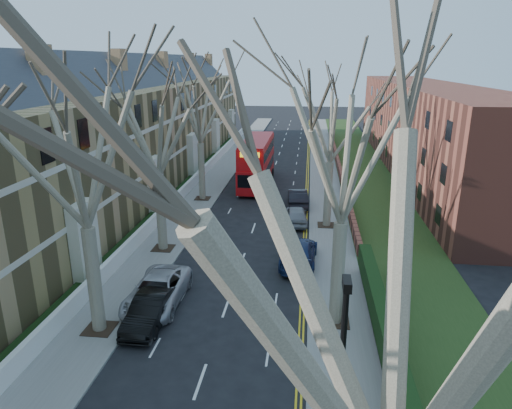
% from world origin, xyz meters
% --- Properties ---
extents(pavement_left, '(3.00, 102.00, 0.12)m').
position_xyz_m(pavement_left, '(-6.00, 39.00, 0.06)').
color(pavement_left, slate).
rests_on(pavement_left, ground).
extents(pavement_right, '(3.00, 102.00, 0.12)m').
position_xyz_m(pavement_right, '(6.00, 39.00, 0.06)').
color(pavement_right, slate).
rests_on(pavement_right, ground).
extents(terrace_left, '(9.70, 78.00, 13.60)m').
position_xyz_m(terrace_left, '(-13.65, 31.00, 5.53)').
color(terrace_left, olive).
rests_on(terrace_left, ground).
extents(flats_right, '(13.97, 54.00, 10.00)m').
position_xyz_m(flats_right, '(17.46, 43.00, 4.98)').
color(flats_right, brown).
rests_on(flats_right, ground).
extents(wall_hedge_right, '(0.70, 24.00, 1.80)m').
position_xyz_m(wall_hedge_right, '(7.70, 2.00, 1.12)').
color(wall_hedge_right, '#523823').
rests_on(wall_hedge_right, ground).
extents(front_wall_left, '(0.30, 78.00, 1.00)m').
position_xyz_m(front_wall_left, '(-7.65, 31.00, 0.62)').
color(front_wall_left, white).
rests_on(front_wall_left, ground).
extents(grass_verge_right, '(6.00, 102.00, 0.06)m').
position_xyz_m(grass_verge_right, '(10.50, 39.00, 0.15)').
color(grass_verge_right, '#233C16').
rests_on(grass_verge_right, ground).
extents(tree_left_mid, '(10.50, 10.50, 14.71)m').
position_xyz_m(tree_left_mid, '(-5.70, 6.00, 9.56)').
color(tree_left_mid, '#6A5E4C').
rests_on(tree_left_mid, ground).
extents(tree_left_far, '(10.15, 10.15, 14.22)m').
position_xyz_m(tree_left_far, '(-5.70, 16.00, 9.24)').
color(tree_left_far, '#6A5E4C').
rests_on(tree_left_far, ground).
extents(tree_left_dist, '(10.50, 10.50, 14.71)m').
position_xyz_m(tree_left_dist, '(-5.70, 28.00, 9.56)').
color(tree_left_dist, '#6A5E4C').
rests_on(tree_left_dist, ground).
extents(tree_right_near, '(10.85, 10.85, 15.20)m').
position_xyz_m(tree_right_near, '(5.70, -6.00, 9.86)').
color(tree_right_near, '#6A5E4C').
rests_on(tree_right_near, ground).
extents(tree_right_mid, '(10.50, 10.50, 14.71)m').
position_xyz_m(tree_right_mid, '(5.70, 8.00, 9.56)').
color(tree_right_mid, '#6A5E4C').
rests_on(tree_right_mid, ground).
extents(tree_right_far, '(10.15, 10.15, 14.22)m').
position_xyz_m(tree_right_far, '(5.70, 22.00, 9.24)').
color(tree_right_far, '#6A5E4C').
rests_on(tree_right_far, ground).
extents(double_decker_bus, '(2.96, 11.38, 4.74)m').
position_xyz_m(double_decker_bus, '(-1.24, 34.06, 2.33)').
color(double_decker_bus, '#B40C10').
rests_on(double_decker_bus, ground).
extents(car_left_mid, '(1.64, 4.49, 1.47)m').
position_xyz_m(car_left_mid, '(-3.47, 6.91, 0.74)').
color(car_left_mid, black).
rests_on(car_left_mid, ground).
extents(car_left_far, '(2.65, 5.69, 1.58)m').
position_xyz_m(car_left_far, '(-3.70, 8.81, 0.79)').
color(car_left_far, '#AEACB2').
rests_on(car_left_far, ground).
extents(car_right_near, '(2.52, 5.55, 1.57)m').
position_xyz_m(car_right_near, '(3.70, 14.87, 0.79)').
color(car_right_near, '#16254F').
rests_on(car_right_near, ground).
extents(car_right_mid, '(2.07, 4.40, 1.46)m').
position_xyz_m(car_right_mid, '(3.26, 22.45, 0.73)').
color(car_right_mid, gray).
rests_on(car_right_mid, ground).
extents(car_right_far, '(2.02, 4.88, 1.57)m').
position_xyz_m(car_right_far, '(3.26, 27.15, 0.79)').
color(car_right_far, black).
rests_on(car_right_far, ground).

